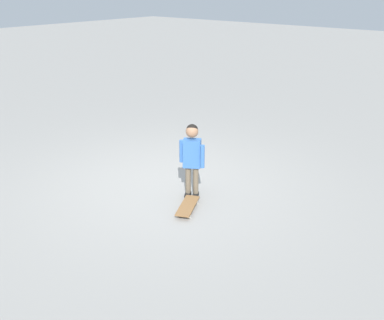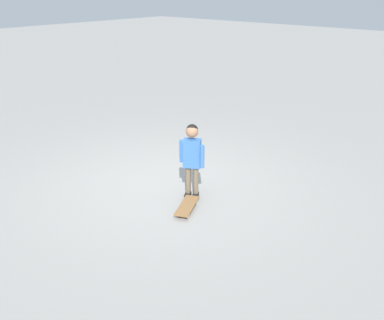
% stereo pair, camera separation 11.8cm
% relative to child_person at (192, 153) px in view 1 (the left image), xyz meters
% --- Properties ---
extents(ground_plane, '(50.00, 50.00, 0.00)m').
position_rel_child_person_xyz_m(ground_plane, '(-0.03, -0.55, -0.66)').
color(ground_plane, gray).
extents(child_person, '(0.26, 0.41, 1.06)m').
position_rel_child_person_xyz_m(child_person, '(0.00, 0.00, 0.00)').
color(child_person, brown).
rests_on(child_person, ground).
extents(skateboard, '(0.61, 0.42, 0.07)m').
position_rel_child_person_xyz_m(skateboard, '(0.36, 0.22, -0.60)').
color(skateboard, olive).
rests_on(skateboard, ground).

